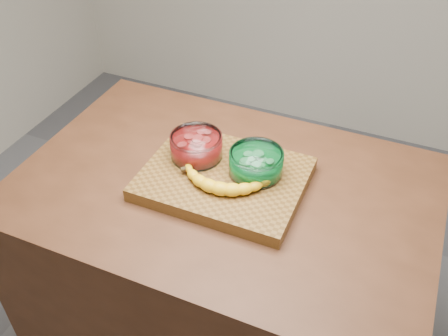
% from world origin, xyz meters
% --- Properties ---
extents(counter, '(1.20, 0.80, 0.90)m').
position_xyz_m(counter, '(0.00, 0.00, 0.45)').
color(counter, '#4C2916').
rests_on(counter, ground).
extents(cutting_board, '(0.45, 0.35, 0.04)m').
position_xyz_m(cutting_board, '(0.00, 0.00, 0.92)').
color(cutting_board, brown).
rests_on(cutting_board, counter).
extents(bowl_red, '(0.15, 0.15, 0.07)m').
position_xyz_m(bowl_red, '(-0.11, 0.04, 0.97)').
color(bowl_red, white).
rests_on(bowl_red, cutting_board).
extents(bowl_green, '(0.15, 0.15, 0.07)m').
position_xyz_m(bowl_green, '(0.08, 0.04, 0.97)').
color(bowl_green, white).
rests_on(bowl_green, cutting_board).
extents(banana, '(0.28, 0.14, 0.04)m').
position_xyz_m(banana, '(0.02, -0.05, 0.96)').
color(banana, yellow).
rests_on(banana, cutting_board).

